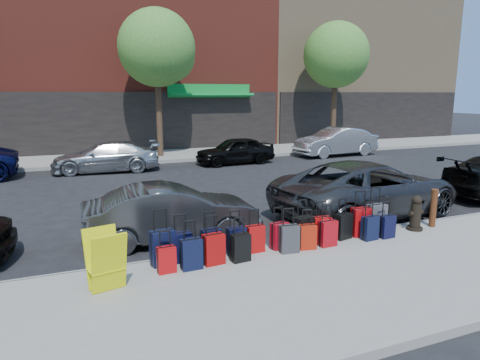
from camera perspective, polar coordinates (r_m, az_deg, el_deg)
name	(u,v)px	position (r m, az deg, el deg)	size (l,w,h in m)	color
ground	(208,202)	(13.37, -4.24, -2.91)	(120.00, 120.00, 0.00)	black
sidewalk_near	(324,284)	(7.76, 11.20, -13.42)	(60.00, 4.00, 0.15)	gray
sidewalk_far	(149,156)	(22.91, -12.01, 3.09)	(60.00, 4.00, 0.15)	gray
curb_near	(273,246)	(9.37, 4.36, -8.77)	(60.00, 0.08, 0.15)	gray
curb_far	(157,162)	(20.95, -11.01, 2.36)	(60.00, 0.08, 0.15)	gray
building_right	(329,20)	(36.74, 11.78, 20.11)	(15.00, 12.12, 18.00)	#937B5A
tree_center	(160,50)	(22.41, -10.67, 16.65)	(3.80, 3.80, 7.27)	black
tree_right	(338,57)	(26.63, 12.96, 15.70)	(3.80, 3.80, 7.27)	black
suitcase_front_0	(163,248)	(8.21, -10.29, -8.87)	(0.48, 0.31, 1.07)	black
suitcase_front_1	(182,247)	(8.31, -7.80, -8.85)	(0.38, 0.21, 0.93)	black
suitcase_front_2	(211,243)	(8.47, -3.88, -8.39)	(0.40, 0.24, 0.92)	black
suitcase_front_3	(236,241)	(8.59, -0.51, -8.11)	(0.39, 0.24, 0.90)	black
suitcase_front_4	(255,239)	(8.73, 2.03, -7.83)	(0.38, 0.22, 0.88)	#A90A0B
suitcase_front_5	(279,236)	(8.95, 5.28, -7.39)	(0.40, 0.26, 0.88)	maroon
suitcase_front_6	(304,230)	(9.24, 8.48, -6.67)	(0.44, 0.29, 0.97)	black
suitcase_front_7	(321,229)	(9.43, 10.81, -6.50)	(0.41, 0.27, 0.91)	#B10D0B
suitcase_front_8	(343,226)	(9.75, 13.62, -6.01)	(0.41, 0.28, 0.91)	black
suitcase_front_9	(361,222)	(10.03, 15.80, -5.40)	(0.45, 0.27, 1.04)	#A20A0D
suitcase_front_10	(376,219)	(10.35, 17.68, -4.92)	(0.45, 0.25, 1.08)	#404046
suitcase_back_0	(166,260)	(7.89, -9.78, -10.42)	(0.33, 0.21, 0.78)	#A80A0D
suitcase_back_1	(191,254)	(7.96, -6.50, -9.78)	(0.39, 0.24, 0.91)	black
suitcase_back_2	(214,249)	(8.14, -3.53, -9.18)	(0.42, 0.27, 0.94)	#910909
suitcase_back_3	(241,248)	(8.27, 0.07, -9.00)	(0.38, 0.24, 0.86)	black
suitcase_back_5	(289,239)	(8.76, 6.56, -7.78)	(0.40, 0.26, 0.91)	#323236
suitcase_back_6	(307,237)	(9.00, 8.98, -7.49)	(0.38, 0.26, 0.83)	#A51C0A
suitcase_back_7	(328,233)	(9.24, 11.60, -6.96)	(0.38, 0.23, 0.89)	#9B0A12
suitcase_back_9	(370,228)	(9.85, 16.94, -6.14)	(0.37, 0.23, 0.85)	black
suitcase_back_10	(387,227)	(10.11, 19.00, -5.88)	(0.36, 0.22, 0.82)	black
fire_hydrant	(416,214)	(10.89, 22.38, -4.23)	(0.42, 0.37, 0.82)	black
bollard	(433,207)	(11.29, 24.39, -3.35)	(0.17, 0.17, 0.92)	#38190C
display_rack	(106,261)	(7.41, -17.47, -10.21)	(0.68, 0.72, 1.00)	#D5D50B
car_near_1	(172,213)	(9.86, -9.01, -4.36)	(1.37, 3.92, 1.29)	#37373A
car_near_2	(368,189)	(12.20, 16.66, -1.10)	(2.52, 5.47, 1.52)	#37373A
car_far_1	(106,157)	(19.23, -17.45, 2.97)	(1.81, 4.45, 1.29)	#BBBCC2
car_far_2	(235,151)	(20.45, -0.66, 3.95)	(1.51, 3.76, 1.28)	black
car_far_3	(336,142)	(23.74, 12.65, 5.00)	(1.60, 4.59, 1.51)	silver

